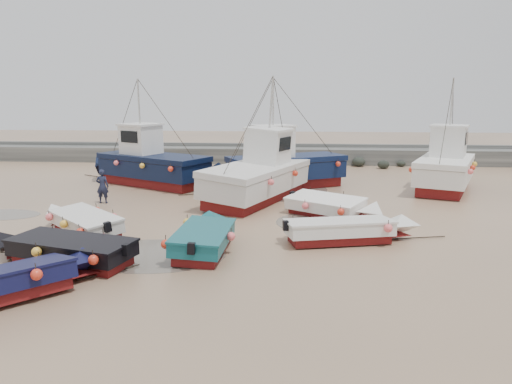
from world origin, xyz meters
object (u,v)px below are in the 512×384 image
Objects in this scene: cabin_boat_0 at (146,163)px; cabin_boat_1 at (261,174)px; dinghy_2 at (205,234)px; dinghy_0 at (83,219)px; dinghy_3 at (349,228)px; dinghy_4 at (63,247)px; cabin_boat_2 at (277,165)px; cabin_boat_3 at (446,165)px; dinghy_5 at (333,205)px; dinghy_1 at (11,279)px; person at (103,203)px.

cabin_boat_1 is at bearing -86.55° from cabin_boat_0.
dinghy_2 is 9.12m from cabin_boat_1.
dinghy_0 is 10.13m from dinghy_3.
dinghy_4 is 14.55m from cabin_boat_0.
dinghy_2 is 0.94× the size of dinghy_4.
cabin_boat_2 reaches higher than dinghy_2.
cabin_boat_3 is at bearing 48.80° from dinghy_2.
dinghy_0 and dinghy_5 have the same top height.
cabin_boat_2 is (6.12, 16.71, 0.80)m from dinghy_1.
cabin_boat_2 is at bearing 111.56° from dinghy_1.
cabin_boat_0 is 5.61× the size of person.
dinghy_1 is 0.53× the size of cabin_boat_0.
dinghy_0 is at bearing -145.33° from cabin_boat_0.
dinghy_4 is at bearing -85.98° from dinghy_3.
dinghy_3 is at bearing -48.64° from dinghy_0.
dinghy_4 is (0.90, -3.48, -0.00)m from dinghy_0.
cabin_boat_1 is at bearing 109.92° from dinghy_1.
dinghy_3 is (10.12, -0.37, -0.00)m from dinghy_0.
dinghy_3 is at bearing 166.77° from cabin_boat_2.
dinghy_0 is 12.55m from cabin_boat_2.
cabin_boat_1 reaches higher than dinghy_4.
person is (-8.43, -4.86, -1.35)m from cabin_boat_2.
dinghy_4 is (-0.01, 2.86, -0.01)m from dinghy_1.
dinghy_5 is (8.89, 7.04, 0.01)m from dinghy_4.
cabin_boat_3 is at bearing -13.08° from dinghy_0.
cabin_boat_2 reaches higher than dinghy_0.
dinghy_1 is 10.98m from dinghy_3.
cabin_boat_3 is (17.48, 0.05, 0.03)m from cabin_boat_0.
person is (-2.32, 11.85, -0.55)m from dinghy_1.
cabin_boat_0 and cabin_boat_1 have the same top height.
cabin_boat_1 is (6.35, 7.31, 0.77)m from dinghy_0.
cabin_boat_0 is (-1.76, 17.28, 0.79)m from dinghy_1.
cabin_boat_3 is (15.72, 17.33, 0.82)m from dinghy_1.
dinghy_1 is 0.99× the size of dinghy_5.
cabin_boat_0 is (-10.65, 7.38, 0.78)m from dinghy_5.
cabin_boat_3 reaches higher than dinghy_1.
cabin_boat_1 is at bearing -138.63° from cabin_boat_3.
cabin_boat_2 is at bearing -7.74° from dinghy_4.
dinghy_1 is 0.80× the size of dinghy_4.
cabin_boat_2 is at bearing -154.65° from cabin_boat_3.
dinghy_4 is 11.34m from dinghy_5.
dinghy_0 and dinghy_3 have the same top height.
dinghy_3 is at bearing 39.68° from dinghy_5.
dinghy_0 is 19.95m from cabin_boat_3.
dinghy_0 reaches higher than person.
dinghy_5 is at bearing 89.76° from dinghy_1.
cabin_boat_1 is (5.45, 13.65, 0.76)m from dinghy_1.
dinghy_3 is 15.79m from cabin_boat_0.
dinghy_2 and dinghy_3 have the same top height.
cabin_boat_0 reaches higher than dinghy_1.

